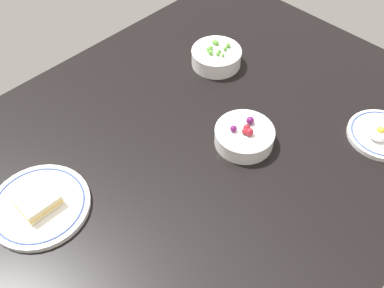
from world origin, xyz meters
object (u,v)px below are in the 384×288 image
at_px(bowl_berries, 244,136).
at_px(bowl_peas, 216,56).
at_px(plate_eggs, 382,134).
at_px(plate_sandwich, 39,205).

bearing_deg(bowl_berries, bowl_peas, -124.70).
height_order(bowl_berries, plate_eggs, bowl_berries).
bearing_deg(bowl_peas, plate_sandwich, 5.49).
bearing_deg(plate_sandwich, plate_eggs, 149.12).
height_order(bowl_peas, plate_eggs, bowl_peas).
bearing_deg(plate_eggs, plate_sandwich, -30.88).
relative_size(plate_sandwich, bowl_peas, 1.52).
distance_m(bowl_peas, bowl_berries, 0.32).
xyz_separation_m(plate_sandwich, bowl_berries, (-0.48, 0.20, 0.01)).
relative_size(bowl_peas, plate_eggs, 0.86).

